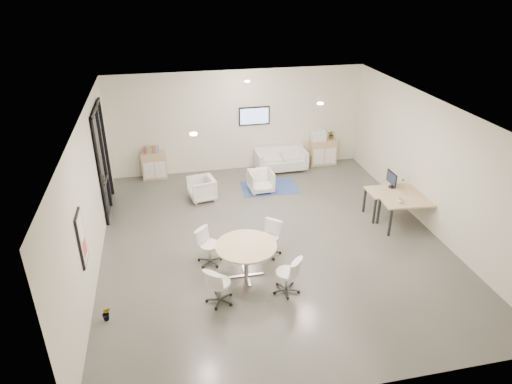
{
  "coord_description": "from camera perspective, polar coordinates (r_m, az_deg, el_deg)",
  "views": [
    {
      "loc": [
        -2.34,
        -9.12,
        5.98
      ],
      "look_at": [
        -0.31,
        0.4,
        1.14
      ],
      "focal_mm": 32.0,
      "sensor_mm": 36.0,
      "label": 1
    }
  ],
  "objects": [
    {
      "name": "artwork",
      "position": [
        8.88,
        -20.96,
        -5.48
      ],
      "size": [
        0.05,
        0.54,
        1.04
      ],
      "color": "black",
      "rests_on": "room_shell"
    },
    {
      "name": "desk_rear",
      "position": [
        12.44,
        16.91,
        -0.04
      ],
      "size": [
        1.44,
        0.73,
        0.75
      ],
      "rotation": [
        0.0,
        0.0,
        -0.01
      ],
      "color": "tan",
      "rests_on": "room_shell"
    },
    {
      "name": "monitor",
      "position": [
        12.41,
        16.62,
        1.53
      ],
      "size": [
        0.2,
        0.5,
        0.44
      ],
      "color": "black",
      "rests_on": "desk_rear"
    },
    {
      "name": "round_table",
      "position": [
        9.56,
        -1.25,
        -7.09
      ],
      "size": [
        1.29,
        1.29,
        0.78
      ],
      "color": "tan",
      "rests_on": "room_shell"
    },
    {
      "name": "plant_cabinet",
      "position": [
        15.3,
        9.44,
        7.0
      ],
      "size": [
        0.32,
        0.34,
        0.21
      ],
      "primitive_type": "imported",
      "rotation": [
        0.0,
        0.0,
        -0.31
      ],
      "color": "#3F7F3F",
      "rests_on": "sideboard_right"
    },
    {
      "name": "sideboard_left",
      "position": [
        14.51,
        -12.59,
        3.25
      ],
      "size": [
        0.75,
        0.39,
        0.84
      ],
      "color": "tan",
      "rests_on": "room_shell"
    },
    {
      "name": "desk_front",
      "position": [
        12.0,
        18.77,
        -1.32
      ],
      "size": [
        1.5,
        0.85,
        0.75
      ],
      "rotation": [
        0.0,
        0.0,
        -0.09
      ],
      "color": "tan",
      "rests_on": "room_shell"
    },
    {
      "name": "wall_tv",
      "position": [
        14.51,
        -0.22,
        9.49
      ],
      "size": [
        0.98,
        0.06,
        0.58
      ],
      "color": "black",
      "rests_on": "room_shell"
    },
    {
      "name": "armchair_left",
      "position": [
        12.96,
        -6.81,
        0.54
      ],
      "size": [
        0.77,
        0.8,
        0.72
      ],
      "primitive_type": "imported",
      "rotation": [
        0.0,
        0.0,
        -1.39
      ],
      "color": "silver",
      "rests_on": "room_shell"
    },
    {
      "name": "ceiling_spots",
      "position": [
        10.56,
        0.1,
        11.06
      ],
      "size": [
        3.14,
        4.14,
        0.03
      ],
      "color": "#FFEAC6",
      "rests_on": "room_shell"
    },
    {
      "name": "meeting_chairs",
      "position": [
        9.72,
        -1.24,
        -8.53
      ],
      "size": [
        2.22,
        2.22,
        0.82
      ],
      "color": "white",
      "rests_on": "room_shell"
    },
    {
      "name": "loveseat",
      "position": [
        14.82,
        3.1,
        3.99
      ],
      "size": [
        1.62,
        0.83,
        0.6
      ],
      "rotation": [
        0.0,
        0.0,
        0.02
      ],
      "color": "silver",
      "rests_on": "room_shell"
    },
    {
      "name": "blue_rug",
      "position": [
        13.71,
        1.69,
        0.6
      ],
      "size": [
        1.69,
        1.16,
        0.01
      ],
      "primitive_type": "cube",
      "rotation": [
        0.0,
        0.0,
        -0.04
      ],
      "color": "navy",
      "rests_on": "room_shell"
    },
    {
      "name": "books",
      "position": [
        14.32,
        -12.94,
        5.2
      ],
      "size": [
        0.44,
        0.14,
        0.22
      ],
      "color": "red",
      "rests_on": "sideboard_left"
    },
    {
      "name": "armchair_right",
      "position": [
        13.35,
        0.62,
        1.49
      ],
      "size": [
        0.72,
        0.68,
        0.7
      ],
      "primitive_type": "imported",
      "rotation": [
        0.0,
        0.0,
        0.06
      ],
      "color": "silver",
      "rests_on": "room_shell"
    },
    {
      "name": "room_shell",
      "position": [
        10.38,
        2.14,
        1.47
      ],
      "size": [
        9.6,
        10.6,
        4.8
      ],
      "color": "#4C4A45",
      "rests_on": "ground"
    },
    {
      "name": "sideboard_right",
      "position": [
        15.37,
        8.33,
        5.0
      ],
      "size": [
        0.87,
        0.42,
        0.87
      ],
      "color": "tan",
      "rests_on": "room_shell"
    },
    {
      "name": "cup",
      "position": [
        11.71,
        17.63,
        -1.05
      ],
      "size": [
        0.16,
        0.13,
        0.14
      ],
      "primitive_type": "imported",
      "rotation": [
        0.0,
        0.0,
        -0.19
      ],
      "color": "white",
      "rests_on": "desk_front"
    },
    {
      "name": "glass_door",
      "position": [
        12.56,
        -18.62,
        4.13
      ],
      "size": [
        0.09,
        1.9,
        2.85
      ],
      "color": "black",
      "rests_on": "room_shell"
    },
    {
      "name": "printer",
      "position": [
        15.1,
        7.81,
        7.04
      ],
      "size": [
        0.51,
        0.44,
        0.33
      ],
      "rotation": [
        0.0,
        0.0,
        -0.12
      ],
      "color": "white",
      "rests_on": "sideboard_right"
    },
    {
      "name": "plant_floor",
      "position": [
        9.3,
        -18.12,
        -14.64
      ],
      "size": [
        0.25,
        0.35,
        0.14
      ],
      "primitive_type": "imported",
      "rotation": [
        0.0,
        0.0,
        -0.26
      ],
      "color": "#3F7F3F",
      "rests_on": "room_shell"
    }
  ]
}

